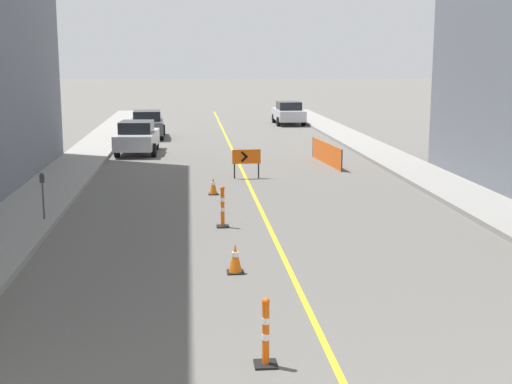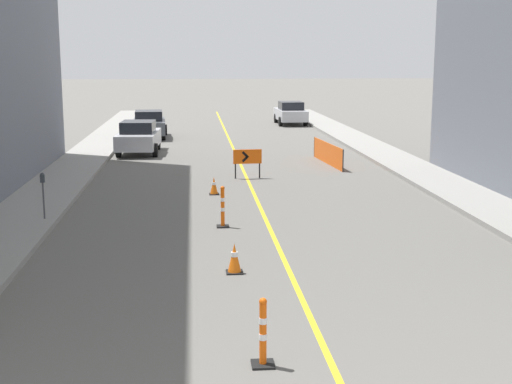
{
  "view_description": "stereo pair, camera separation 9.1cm",
  "coord_description": "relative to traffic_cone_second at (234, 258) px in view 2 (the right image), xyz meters",
  "views": [
    {
      "loc": [
        -2.16,
        -3.62,
        4.65
      ],
      "look_at": [
        -0.37,
        15.47,
        1.0
      ],
      "focal_mm": 50.0,
      "sensor_mm": 36.0,
      "label": 1
    },
    {
      "loc": [
        -2.07,
        -3.62,
        4.65
      ],
      "look_at": [
        -0.37,
        15.47,
        1.0
      ],
      "focal_mm": 50.0,
      "sensor_mm": 36.0,
      "label": 2
    }
  ],
  "objects": [
    {
      "name": "parked_car_curb_far",
      "position": [
        5.94,
        34.29,
        0.48
      ],
      "size": [
        1.94,
        4.34,
        1.59
      ],
      "rotation": [
        0.0,
        0.0,
        0.02
      ],
      "color": "#B7B7BC",
      "rests_on": "ground_plane"
    },
    {
      "name": "traffic_cone_second",
      "position": [
        0.0,
        0.0,
        0.0
      ],
      "size": [
        0.37,
        0.37,
        0.66
      ],
      "color": "black",
      "rests_on": "ground_plane"
    },
    {
      "name": "safety_mesh_fence",
      "position": [
        5.04,
        15.71,
        0.14
      ],
      "size": [
        0.44,
        4.67,
        0.93
      ],
      "rotation": [
        0.0,
        0.0,
        1.66
      ],
      "color": "#EF560C",
      "rests_on": "ground_plane"
    },
    {
      "name": "parking_meter_far_curb",
      "position": [
        -5.06,
        5.07,
        0.76
      ],
      "size": [
        0.12,
        0.11,
        1.32
      ],
      "color": "#4C4C51",
      "rests_on": "sidewalk_left"
    },
    {
      "name": "traffic_cone_third",
      "position": [
        -0.16,
        9.06,
        -0.03
      ],
      "size": [
        0.33,
        0.33,
        0.6
      ],
      "color": "black",
      "rests_on": "ground_plane"
    },
    {
      "name": "lane_stripe",
      "position": [
        1.21,
        17.49,
        -0.32
      ],
      "size": [
        0.12,
        57.64,
        0.01
      ],
      "color": "gold",
      "rests_on": "ground_plane"
    },
    {
      "name": "delineator_post_rear",
      "position": [
        -0.07,
        4.28,
        0.17
      ],
      "size": [
        0.34,
        0.34,
        1.16
      ],
      "color": "black",
      "rests_on": "ground_plane"
    },
    {
      "name": "parked_car_curb_near",
      "position": [
        -3.49,
        19.93,
        0.48
      ],
      "size": [
        2.01,
        4.38,
        1.59
      ],
      "rotation": [
        0.0,
        0.0,
        -0.05
      ],
      "color": "#B7B7BC",
      "rests_on": "ground_plane"
    },
    {
      "name": "sidewalk_left",
      "position": [
        -5.8,
        17.49,
        -0.25
      ],
      "size": [
        2.17,
        57.64,
        0.16
      ],
      "color": "gray",
      "rests_on": "ground_plane"
    },
    {
      "name": "sidewalk_right",
      "position": [
        8.22,
        17.49,
        -0.25
      ],
      "size": [
        2.17,
        57.64,
        0.16
      ],
      "color": "gray",
      "rests_on": "ground_plane"
    },
    {
      "name": "parked_car_curb_mid",
      "position": [
        -3.37,
        26.73,
        0.48
      ],
      "size": [
        2.0,
        4.38,
        1.59
      ],
      "rotation": [
        0.0,
        0.0,
        0.05
      ],
      "color": "#474C51",
      "rests_on": "ground_plane"
    },
    {
      "name": "delineator_post_front",
      "position": [
        0.15,
        -4.79,
        0.14
      ],
      "size": [
        0.35,
        0.35,
        1.08
      ],
      "color": "black",
      "rests_on": "ground_plane"
    },
    {
      "name": "arrow_barricade_primary",
      "position": [
        1.23,
        12.22,
        0.48
      ],
      "size": [
        1.11,
        0.12,
        1.13
      ],
      "rotation": [
        0.0,
        0.0,
        0.06
      ],
      "color": "#EF560C",
      "rests_on": "ground_plane"
    }
  ]
}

